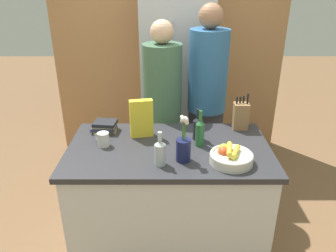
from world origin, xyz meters
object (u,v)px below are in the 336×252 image
at_px(cereal_box, 141,118).
at_px(refrigerator, 175,79).
at_px(coffee_mug, 102,139).
at_px(bottle_oil, 199,132).
at_px(book_stack, 104,126).
at_px(bottle_wine, 197,127).
at_px(person_in_blue, 206,94).
at_px(person_at_sink, 162,105).
at_px(flower_vase, 183,146).
at_px(knife_block, 240,116).
at_px(fruit_bowl, 230,156).
at_px(bottle_vinegar, 159,152).

bearing_deg(cereal_box, refrigerator, 76.60).
height_order(coffee_mug, bottle_oil, bottle_oil).
height_order(cereal_box, book_stack, cereal_box).
height_order(bottle_wine, person_in_blue, person_in_blue).
distance_m(refrigerator, bottle_wine, 1.28).
distance_m(coffee_mug, person_at_sink, 0.78).
xyz_separation_m(cereal_box, person_at_sink, (0.15, 0.50, -0.08)).
xyz_separation_m(coffee_mug, person_at_sink, (0.42, 0.66, 0.02)).
distance_m(flower_vase, person_at_sink, 0.88).
height_order(knife_block, person_at_sink, person_at_sink).
distance_m(flower_vase, cereal_box, 0.48).
distance_m(fruit_bowl, book_stack, 1.04).
bearing_deg(bottle_wine, coffee_mug, -171.29).
bearing_deg(fruit_bowl, person_at_sink, 117.38).
xyz_separation_m(bottle_oil, person_in_blue, (0.13, 0.75, 0.03)).
xyz_separation_m(flower_vase, bottle_oil, (0.13, 0.22, -0.00)).
bearing_deg(refrigerator, book_stack, -117.65).
distance_m(knife_block, bottle_vinegar, 0.85).
distance_m(cereal_box, book_stack, 0.33).
bearing_deg(person_at_sink, bottle_vinegar, -96.93).
height_order(fruit_bowl, book_stack, fruit_bowl).
bearing_deg(person_at_sink, person_in_blue, 6.53).
bearing_deg(refrigerator, bottle_oil, -84.14).
xyz_separation_m(bottle_oil, person_at_sink, (-0.28, 0.65, -0.04)).
relative_size(book_stack, person_in_blue, 0.11).
bearing_deg(book_stack, bottle_oil, -18.21).
xyz_separation_m(refrigerator, bottle_wine, (0.13, -1.27, -0.01)).
relative_size(refrigerator, bottle_oil, 7.32).
bearing_deg(bottle_vinegar, person_in_blue, 68.02).
bearing_deg(knife_block, coffee_mug, -163.97).
xyz_separation_m(cereal_box, bottle_wine, (0.43, -0.05, -0.05)).
bearing_deg(bottle_oil, knife_block, 40.04).
height_order(knife_block, coffee_mug, knife_block).
bearing_deg(bottle_oil, person_at_sink, 113.22).
bearing_deg(bottle_vinegar, bottle_wine, 53.57).
height_order(person_at_sink, person_in_blue, person_in_blue).
bearing_deg(bottle_vinegar, bottle_oil, 44.01).
relative_size(knife_block, bottle_oil, 1.09).
xyz_separation_m(coffee_mug, person_in_blue, (0.83, 0.76, 0.09)).
xyz_separation_m(refrigerator, person_in_blue, (0.27, -0.63, 0.04)).
distance_m(coffee_mug, bottle_wine, 0.71).
relative_size(bottle_vinegar, bottle_wine, 0.97).
bearing_deg(coffee_mug, knife_block, 16.03).
relative_size(flower_vase, bottle_vinegar, 1.39).
bearing_deg(fruit_bowl, bottle_wine, 118.99).
bearing_deg(person_in_blue, refrigerator, 85.64).
relative_size(cereal_box, book_stack, 1.44).
xyz_separation_m(refrigerator, cereal_box, (-0.29, -1.22, 0.04)).
relative_size(cereal_box, bottle_wine, 1.20).
relative_size(coffee_mug, bottle_vinegar, 0.48).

